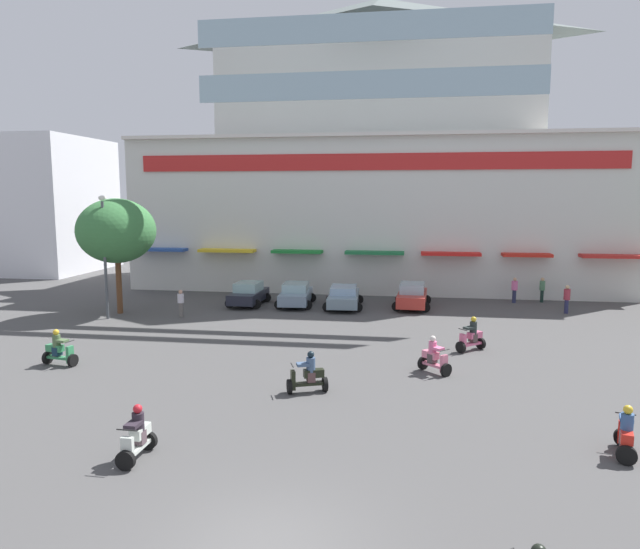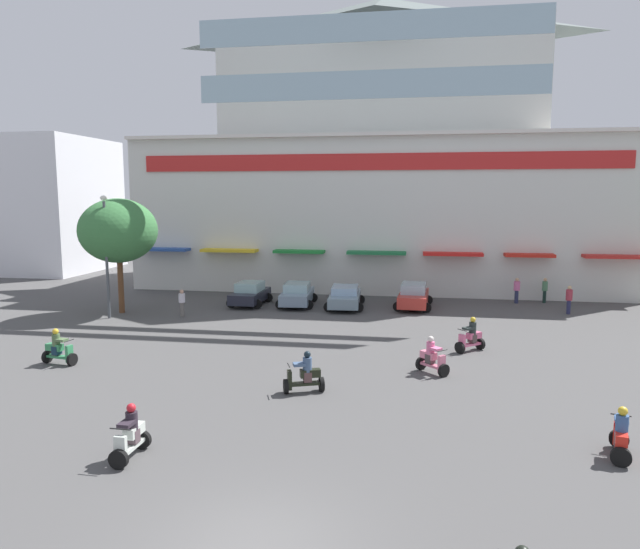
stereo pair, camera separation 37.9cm
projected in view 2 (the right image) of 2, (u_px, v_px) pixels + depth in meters
ground_plane at (341, 364)px, 24.40m from camera, size 128.00×128.00×0.00m
colonial_building at (381, 162)px, 46.44m from camera, size 35.91×18.85×22.15m
flank_building_left at (41, 205)px, 54.66m from camera, size 10.97×11.17×12.19m
plaza_tree_0 at (118, 231)px, 34.48m from camera, size 4.46×4.86×6.82m
parked_car_0 at (250, 294)px, 37.51m from camera, size 2.38×3.93×1.48m
parked_car_1 at (297, 294)px, 37.27m from camera, size 2.55×4.28×1.46m
parked_car_2 at (345, 297)px, 36.55m from camera, size 2.61×4.56×1.37m
parked_car_3 at (414, 296)px, 36.50m from camera, size 2.45×4.41×1.55m
scooter_rider_1 at (432, 358)px, 23.08m from camera, size 1.33×1.32×1.49m
scooter_rider_2 at (305, 375)px, 20.83m from camera, size 1.53×1.00×1.51m
scooter_rider_3 at (59, 349)px, 24.31m from camera, size 1.50×0.75×1.51m
scooter_rider_4 at (131, 436)px, 15.59m from camera, size 0.55×1.40×1.48m
scooter_rider_5 at (621, 436)px, 15.63m from camera, size 0.87×1.50×1.45m
scooter_rider_8 at (471, 337)px, 26.32m from camera, size 1.41×1.33×1.57m
pedestrian_0 at (182, 301)px, 33.93m from camera, size 0.48×0.48×1.58m
pedestrian_1 at (517, 289)px, 38.09m from camera, size 0.44×0.44×1.66m
pedestrian_2 at (569, 298)px, 34.60m from camera, size 0.52×0.52×1.70m
pedestrian_3 at (545, 289)px, 38.23m from camera, size 0.48×0.48×1.65m
streetlamp_near at (106, 248)px, 33.03m from camera, size 0.40×0.40×6.99m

